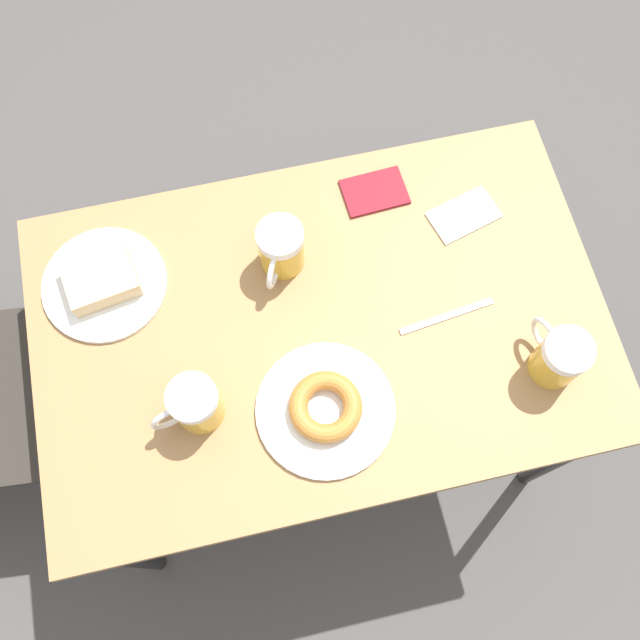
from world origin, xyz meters
TOP-DOWN VIEW (x-y plane):
  - ground_plane at (0.00, 0.00)m, footprint 8.00×8.00m
  - table at (0.00, 0.00)m, footprint 0.69×1.08m
  - plate_with_cake at (0.17, 0.38)m, footprint 0.24×0.24m
  - plate_with_donut at (-0.16, 0.03)m, footprint 0.25×0.25m
  - beer_mug_left at (-0.17, -0.39)m, footprint 0.13×0.09m
  - beer_mug_center at (-0.12, 0.25)m, footprint 0.09×0.13m
  - beer_mug_right at (0.14, 0.04)m, footprint 0.12×0.09m
  - napkin_folded at (0.16, -0.33)m, footprint 0.11×0.15m
  - fork at (-0.04, -0.24)m, footprint 0.03×0.19m
  - passport_near_edge at (0.25, -0.17)m, footprint 0.10×0.13m

SIDE VIEW (x-z plane):
  - ground_plane at x=0.00m, z-range 0.00..0.00m
  - table at x=0.00m, z-range 0.29..1.00m
  - fork at x=-0.04m, z-range 0.71..0.71m
  - napkin_folded at x=0.16m, z-range 0.71..0.71m
  - passport_near_edge at x=0.25m, z-range 0.71..0.71m
  - plate_with_donut at x=-0.16m, z-range 0.70..0.74m
  - plate_with_cake at x=0.17m, z-range 0.70..0.75m
  - beer_mug_left at x=-0.17m, z-range 0.71..0.82m
  - beer_mug_center at x=-0.12m, z-range 0.71..0.82m
  - beer_mug_right at x=0.14m, z-range 0.71..0.82m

